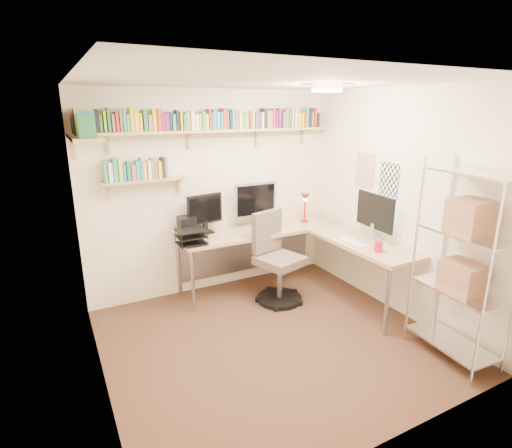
{
  "coord_description": "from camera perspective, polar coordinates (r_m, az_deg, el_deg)",
  "views": [
    {
      "loc": [
        -1.81,
        -3.09,
        2.28
      ],
      "look_at": [
        0.11,
        0.55,
        1.08
      ],
      "focal_mm": 28.0,
      "sensor_mm": 36.0,
      "label": 1
    }
  ],
  "objects": [
    {
      "name": "wall_shelves",
      "position": [
        4.61,
        -10.51,
        12.89
      ],
      "size": [
        3.12,
        1.09,
        0.8
      ],
      "color": "tan",
      "rests_on": "ground"
    },
    {
      "name": "ground",
      "position": [
        4.25,
        2.29,
        -16.18
      ],
      "size": [
        3.2,
        3.2,
        0.0
      ],
      "primitive_type": "plane",
      "color": "#40271B",
      "rests_on": "ground"
    },
    {
      "name": "office_chair",
      "position": [
        4.85,
        2.89,
        -5.76
      ],
      "size": [
        0.6,
        0.61,
        1.1
      ],
      "rotation": [
        0.0,
        0.0,
        0.28
      ],
      "color": "black",
      "rests_on": "ground"
    },
    {
      "name": "wire_rack",
      "position": [
        3.97,
        27.75,
        -3.43
      ],
      "size": [
        0.46,
        0.83,
        1.86
      ],
      "rotation": [
        0.0,
        0.0,
        -0.09
      ],
      "color": "silver",
      "rests_on": "ground"
    },
    {
      "name": "room_shell",
      "position": [
        3.66,
        2.62,
        4.75
      ],
      "size": [
        3.24,
        3.04,
        2.52
      ],
      "color": "beige",
      "rests_on": "ground"
    },
    {
      "name": "corner_desk",
      "position": [
        4.92,
        2.66,
        -1.47
      ],
      "size": [
        2.31,
        2.04,
        1.37
      ],
      "color": "tan",
      "rests_on": "ground"
    }
  ]
}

